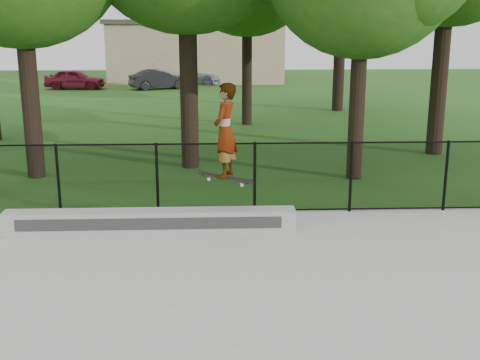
{
  "coord_description": "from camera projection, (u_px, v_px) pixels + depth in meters",
  "views": [
    {
      "loc": [
        -0.83,
        -6.07,
        3.82
      ],
      "look_at": [
        -0.38,
        4.2,
        1.2
      ],
      "focal_mm": 45.0,
      "sensor_mm": 36.0,
      "label": 1
    }
  ],
  "objects": [
    {
      "name": "car_b",
      "position": [
        159.0,
        79.0,
        37.91
      ],
      "size": [
        3.62,
        2.53,
        1.23
      ],
      "primitive_type": "imported",
      "rotation": [
        0.0,
        0.0,
        1.98
      ],
      "color": "black",
      "rests_on": "ground"
    },
    {
      "name": "chainlink_fence",
      "position": [
        255.0,
        178.0,
        12.36
      ],
      "size": [
        16.06,
        0.06,
        1.5
      ],
      "color": "black",
      "rests_on": "concrete_slab"
    },
    {
      "name": "car_a",
      "position": [
        75.0,
        79.0,
        37.89
      ],
      "size": [
        3.76,
        1.74,
        1.26
      ],
      "primitive_type": "imported",
      "rotation": [
        0.0,
        0.0,
        1.5
      ],
      "color": "maroon",
      "rests_on": "ground"
    },
    {
      "name": "car_c",
      "position": [
        192.0,
        75.0,
        41.31
      ],
      "size": [
        4.3,
        2.81,
        1.25
      ],
      "primitive_type": "imported",
      "rotation": [
        0.0,
        0.0,
        1.28
      ],
      "color": "#979CAB",
      "rests_on": "ground"
    },
    {
      "name": "skater_airborne",
      "position": [
        225.0,
        132.0,
        10.78
      ],
      "size": [
        0.83,
        0.72,
        1.87
      ],
      "color": "black",
      "rests_on": "ground"
    },
    {
      "name": "distant_building",
      "position": [
        197.0,
        51.0,
        43.02
      ],
      "size": [
        12.4,
        6.4,
        4.3
      ],
      "color": "#CAAE8E",
      "rests_on": "ground"
    },
    {
      "name": "grind_ledge",
      "position": [
        150.0,
        222.0,
        11.25
      ],
      "size": [
        5.43,
        0.4,
        0.45
      ],
      "primitive_type": "cube",
      "color": "#9E9D99",
      "rests_on": "concrete_slab"
    }
  ]
}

